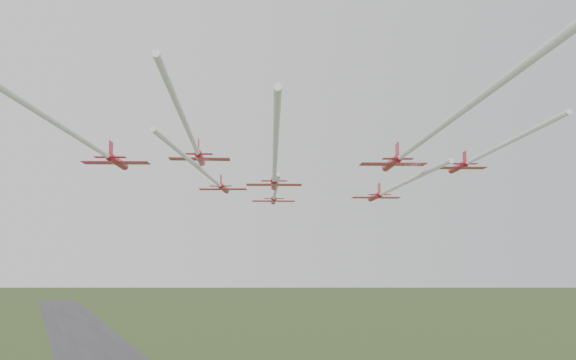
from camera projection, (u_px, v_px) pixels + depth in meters
name	position (u px, v px, depth m)	size (l,w,h in m)	color
runway	(102.00, 360.00, 272.15)	(38.00, 900.00, 0.04)	#353537
jet_lead	(274.00, 196.00, 112.17)	(16.66, 40.31, 2.40)	red
jet_row2_left	(211.00, 178.00, 94.29)	(24.17, 50.57, 2.38)	red
jet_row2_right	(388.00, 190.00, 98.75)	(16.68, 43.74, 2.41)	red
jet_row3_left	(87.00, 143.00, 78.13)	(24.76, 59.09, 2.87)	red
jet_row3_mid	(275.00, 169.00, 79.17)	(23.00, 55.54, 2.44)	red
jet_row3_right	(477.00, 158.00, 88.59)	(17.15, 39.82, 2.37)	red
jet_row4_left	(193.00, 143.00, 71.69)	(17.32, 45.82, 2.34)	red
jet_row4_right	(429.00, 136.00, 61.55)	(24.21, 61.25, 2.42)	red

